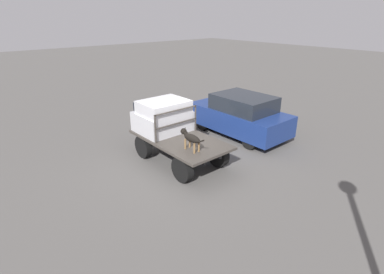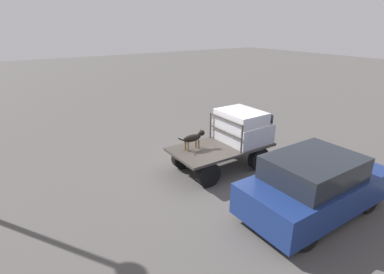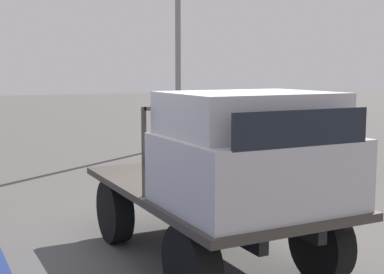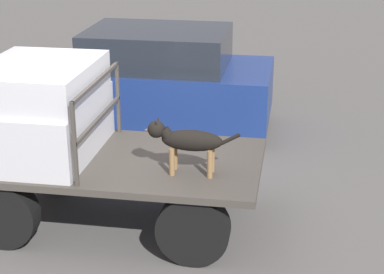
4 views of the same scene
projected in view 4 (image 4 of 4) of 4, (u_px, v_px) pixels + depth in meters
name	position (u px, v px, depth m)	size (l,w,h in m)	color
ground_plane	(116.00, 221.00, 7.78)	(80.00, 80.00, 0.00)	#514F4C
flatbed_truck	(114.00, 177.00, 7.57)	(3.45, 1.80, 0.85)	black
truck_cab	(35.00, 111.00, 7.44)	(1.45, 1.68, 1.09)	#B7B7BC
truck_headboard	(98.00, 107.00, 7.29)	(0.04, 1.68, 0.93)	#3D3833
dog	(185.00, 140.00, 6.93)	(1.05, 0.23, 0.62)	brown
parked_sedan	(149.00, 79.00, 10.66)	(4.14, 1.89, 1.67)	black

